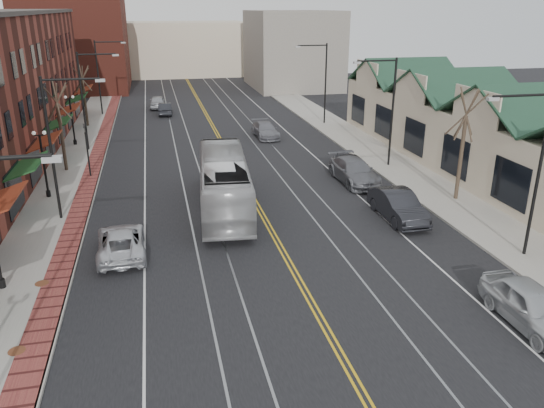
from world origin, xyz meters
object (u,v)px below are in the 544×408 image
transit_bus (224,182)px  parked_car_d (353,166)px  parked_suv (121,242)px  parked_car_c (354,171)px  parked_car_b (398,206)px  parked_car_a (532,306)px

transit_bus → parked_car_d: (9.89, 4.26, -0.87)m
parked_suv → parked_car_c: 17.51m
parked_car_b → parked_car_a: bearing=-88.6°
transit_bus → parked_car_c: transit_bus is taller
transit_bus → parked_suv: bearing=47.5°
transit_bus → parked_car_c: bearing=-156.9°
transit_bus → parked_car_b: transit_bus is taller
parked_car_c → parked_car_d: size_ratio=1.24×
parked_car_a → parked_car_d: 19.42m
parked_car_a → parked_car_b: size_ratio=0.94×
parked_suv → transit_bus: bearing=-140.2°
parked_car_d → transit_bus: bearing=-156.5°
parked_car_c → parked_suv: bearing=-153.2°
transit_bus → parked_car_a: 18.07m
transit_bus → parked_car_a: transit_bus is taller
parked_car_a → parked_car_d: bearing=89.7°
transit_bus → parked_car_d: size_ratio=2.60×
transit_bus → parked_car_b: size_ratio=2.33×
transit_bus → parked_suv: 7.99m
parked_car_b → parked_car_d: parked_car_b is taller
parked_car_c → parked_car_a: bearing=-90.8°
parked_suv → parked_car_d: bearing=-151.2°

